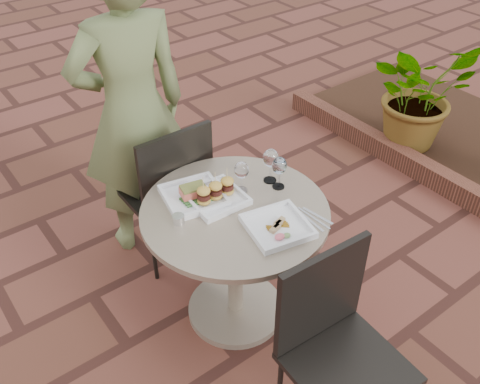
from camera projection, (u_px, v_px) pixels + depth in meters
ground at (299, 319)px, 2.92m from camera, size 60.00×60.00×0.00m
cafe_table at (235, 247)px, 2.67m from camera, size 0.90×0.90×0.73m
chair_far at (169, 184)px, 2.98m from camera, size 0.44×0.44×0.93m
chair_near at (335, 336)px, 2.16m from camera, size 0.46×0.46×0.93m
diner at (132, 111)px, 2.92m from camera, size 0.71×0.51×1.81m
plate_salmon at (194, 195)px, 2.57m from camera, size 0.33×0.33×0.08m
plate_sliders at (216, 194)px, 2.55m from camera, size 0.26×0.26×0.17m
plate_tuna at (278, 226)px, 2.40m from camera, size 0.32×0.32×0.03m
wine_glass_right at (279, 166)px, 2.59m from camera, size 0.07×0.07×0.17m
wine_glass_mid at (242, 171)px, 2.57m from camera, size 0.07×0.07×0.17m
wine_glass_far at (271, 159)px, 2.62m from camera, size 0.08×0.08×0.19m
steel_ramekin at (179, 219)px, 2.43m from camera, size 0.06×0.06×0.04m
cutlery_set at (314, 218)px, 2.47m from camera, size 0.11×0.21×0.00m
planter_curb at (438, 178)px, 3.83m from camera, size 0.12×3.00×0.15m
potted_plant_a at (420, 92)px, 3.98m from camera, size 0.88×0.80×0.86m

